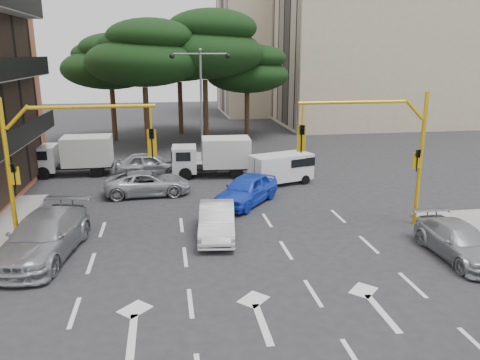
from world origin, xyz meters
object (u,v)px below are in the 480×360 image
Objects in this scene: car_silver_parked at (459,241)px; box_truck_a at (73,156)px; car_silver_wagon at (44,236)px; van_white at (281,169)px; signal_mast_left at (55,152)px; car_silver_cross_a at (148,183)px; box_truck_b at (212,157)px; car_silver_cross_b at (150,164)px; street_lamp_center at (201,86)px; car_white_hatch at (217,221)px; signal_mast_right at (384,142)px; car_blue_compact at (247,189)px.

car_silver_parked is 0.88× the size of box_truck_a.
car_silver_parked is at bearing -0.13° from car_silver_wagon.
van_white is (-4.17, 11.32, 0.27)m from car_silver_parked.
car_silver_cross_a is at bearing 64.20° from signal_mast_left.
car_silver_wagon is 1.20× the size of car_silver_cross_a.
box_truck_a is at bearing 82.14° from box_truck_b.
signal_mast_left reaches higher than car_silver_cross_b.
box_truck_b is (7.61, 11.20, 0.41)m from car_silver_wagon.
car_silver_parked is at bearing -133.22° from box_truck_a.
box_truck_a is (-4.83, 5.24, 0.58)m from car_silver_cross_a.
car_white_hatch is at bearing -92.19° from street_lamp_center.
signal_mast_left is 8.03m from car_silver_cross_a.
car_silver_wagon is at bearing 151.55° from car_silver_cross_a.
signal_mast_left is at bearing 166.79° from car_silver_parked.
car_silver_wagon reaches higher than car_silver_cross_b.
signal_mast_right reaches higher than car_silver_parked.
car_silver_cross_b is 18.95m from car_silver_parked.
car_silver_wagon is (-8.80, -5.21, 0.05)m from car_blue_compact.
box_truck_b is at bearing 65.20° from car_silver_wagon.
car_silver_wagon is 12.96m from box_truck_a.
car_blue_compact is at bearing 141.94° from signal_mast_right.
van_white is at bearing -85.14° from car_silver_cross_a.
car_blue_compact is 4.41m from van_white.
van_white is at bearing 90.57° from car_blue_compact.
signal_mast_right is 1.35× the size of car_silver_parked.
car_blue_compact is at bearing -81.40° from street_lamp_center.
street_lamp_center is 20.14m from car_silver_parked.
signal_mast_left is (-13.61, 0.00, 0.00)m from signal_mast_right.
van_white reaches higher than car_white_hatch.
car_blue_compact is 0.90× the size of box_truck_a.
car_blue_compact is (1.49, -9.85, -4.66)m from street_lamp_center.
car_silver_cross_b is 0.87× the size of box_truck_b.
car_silver_wagon is 1.13× the size of box_truck_b.
signal_mast_left is 7.03m from car_white_hatch.
box_truck_b reaches higher than car_white_hatch.
van_white reaches higher than car_silver_cross_a.
car_white_hatch is at bearing -157.89° from car_silver_cross_a.
signal_mast_right is at bearing 0.00° from signal_mast_left.
car_blue_compact is 8.55m from car_silver_cross_b.
car_white_hatch is 0.84× the size of box_truck_a.
signal_mast_right is at bearing 13.64° from car_silver_wagon.
car_silver_cross_a is at bearing 73.61° from car_silver_wagon.
car_silver_wagon reaches higher than car_silver_cross_a.
street_lamp_center is at bearing -164.89° from van_white.
signal_mast_right is 1.21× the size of box_truck_b.
box_truck_b is (3.93, -0.85, 0.48)m from car_silver_cross_b.
car_silver_wagon is at bearing -164.66° from car_white_hatch.
box_truck_b reaches higher than car_silver_wagon.
car_white_hatch is at bearing 17.86° from car_silver_wagon.
signal_mast_right is 12.35m from box_truck_b.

